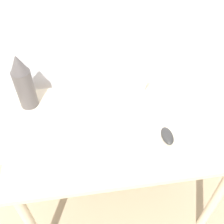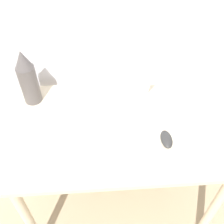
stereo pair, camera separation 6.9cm
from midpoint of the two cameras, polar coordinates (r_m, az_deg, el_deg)
The scene contains 5 objects.
desk at distance 1.43m, azimuth 3.04°, elevation -5.78°, with size 1.13×0.69×0.76m.
laptop at distance 1.42m, azimuth 3.01°, elevation 2.89°, with size 0.34×0.20×0.21m.
keyboard at distance 1.25m, azimuth -0.30°, elevation -7.31°, with size 0.42×0.19×0.02m.
mouse at distance 1.30m, azimuth 13.27°, elevation -5.83°, with size 0.06×0.11×0.03m.
vase at distance 1.43m, azimuth -16.59°, elevation 7.08°, with size 0.10×0.10×0.32m.
Camera 2 is at (-0.10, -0.54, 1.77)m, focal length 42.00 mm.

